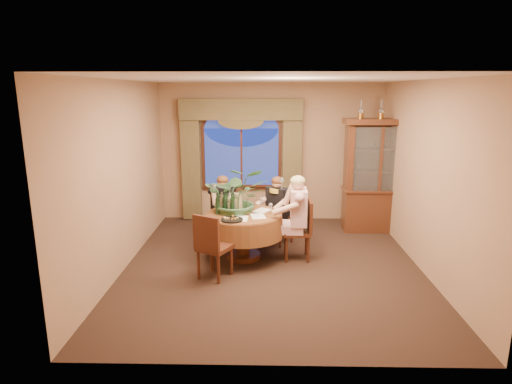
{
  "coord_description": "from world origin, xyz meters",
  "views": [
    {
      "loc": [
        -0.12,
        -6.21,
        2.65
      ],
      "look_at": [
        -0.26,
        0.28,
        1.1
      ],
      "focal_mm": 30.0,
      "sensor_mm": 36.0,
      "label": 1
    }
  ],
  "objects_px": {
    "olive_bowl": "(246,213)",
    "chair_front_left": "(215,246)",
    "stoneware_vase": "(238,202)",
    "dining_table": "(244,236)",
    "chair_right": "(297,230)",
    "wine_bottle_0": "(226,201)",
    "oil_lamp_center": "(381,109)",
    "wine_bottle_5": "(218,204)",
    "person_pink": "(298,218)",
    "chair_back_right": "(278,217)",
    "centerpiece_plant": "(237,173)",
    "person_scarf": "(278,211)",
    "wine_bottle_2": "(232,204)",
    "china_cabinet": "(377,176)",
    "oil_lamp_left": "(361,109)",
    "chair_back": "(232,216)",
    "wine_bottle_3": "(222,202)",
    "wine_bottle_1": "(230,203)",
    "oil_lamp_right": "(402,109)",
    "person_back": "(223,209)",
    "wine_bottle_4": "(225,203)"
  },
  "relations": [
    {
      "from": "oil_lamp_center",
      "to": "chair_front_left",
      "type": "distance_m",
      "value": 4.03
    },
    {
      "from": "china_cabinet",
      "to": "stoneware_vase",
      "type": "xyz_separation_m",
      "value": [
        -2.55,
        -1.33,
        -0.17
      ]
    },
    {
      "from": "oil_lamp_left",
      "to": "wine_bottle_1",
      "type": "height_order",
      "value": "oil_lamp_left"
    },
    {
      "from": "chair_back_right",
      "to": "wine_bottle_5",
      "type": "xyz_separation_m",
      "value": [
        -0.98,
        -0.77,
        0.44
      ]
    },
    {
      "from": "chair_back",
      "to": "wine_bottle_2",
      "type": "relative_size",
      "value": 2.91
    },
    {
      "from": "wine_bottle_1",
      "to": "wine_bottle_2",
      "type": "relative_size",
      "value": 1.0
    },
    {
      "from": "wine_bottle_1",
      "to": "wine_bottle_3",
      "type": "xyz_separation_m",
      "value": [
        -0.13,
        0.06,
        0.0
      ]
    },
    {
      "from": "oil_lamp_right",
      "to": "person_pink",
      "type": "distance_m",
      "value": 2.95
    },
    {
      "from": "oil_lamp_left",
      "to": "oil_lamp_right",
      "type": "xyz_separation_m",
      "value": [
        0.74,
        0.0,
        0.0
      ]
    },
    {
      "from": "dining_table",
      "to": "chair_back_right",
      "type": "xyz_separation_m",
      "value": [
        0.58,
        0.72,
        0.1
      ]
    },
    {
      "from": "oil_lamp_left",
      "to": "person_back",
      "type": "relative_size",
      "value": 0.28
    },
    {
      "from": "person_scarf",
      "to": "olive_bowl",
      "type": "bearing_deg",
      "value": 93.2
    },
    {
      "from": "dining_table",
      "to": "wine_bottle_2",
      "type": "xyz_separation_m",
      "value": [
        -0.17,
        -0.04,
        0.54
      ]
    },
    {
      "from": "centerpiece_plant",
      "to": "person_scarf",
      "type": "bearing_deg",
      "value": 36.83
    },
    {
      "from": "oil_lamp_right",
      "to": "chair_right",
      "type": "distance_m",
      "value": 3.07
    },
    {
      "from": "person_pink",
      "to": "wine_bottle_3",
      "type": "height_order",
      "value": "person_pink"
    },
    {
      "from": "stoneware_vase",
      "to": "centerpiece_plant",
      "type": "bearing_deg",
      "value": 171.06
    },
    {
      "from": "oil_lamp_left",
      "to": "wine_bottle_4",
      "type": "height_order",
      "value": "oil_lamp_left"
    },
    {
      "from": "china_cabinet",
      "to": "wine_bottle_0",
      "type": "height_order",
      "value": "china_cabinet"
    },
    {
      "from": "chair_right",
      "to": "wine_bottle_1",
      "type": "height_order",
      "value": "wine_bottle_1"
    },
    {
      "from": "china_cabinet",
      "to": "chair_front_left",
      "type": "relative_size",
      "value": 2.23
    },
    {
      "from": "chair_back",
      "to": "person_back",
      "type": "distance_m",
      "value": 0.21
    },
    {
      "from": "chair_back_right",
      "to": "wine_bottle_0",
      "type": "height_order",
      "value": "wine_bottle_0"
    },
    {
      "from": "centerpiece_plant",
      "to": "wine_bottle_0",
      "type": "relative_size",
      "value": 3.29
    },
    {
      "from": "dining_table",
      "to": "olive_bowl",
      "type": "relative_size",
      "value": 9.42
    },
    {
      "from": "chair_right",
      "to": "centerpiece_plant",
      "type": "distance_m",
      "value": 1.32
    },
    {
      "from": "chair_back",
      "to": "wine_bottle_1",
      "type": "height_order",
      "value": "wine_bottle_1"
    },
    {
      "from": "chair_back",
      "to": "wine_bottle_0",
      "type": "xyz_separation_m",
      "value": [
        -0.04,
        -0.65,
        0.44
      ]
    },
    {
      "from": "oil_lamp_left",
      "to": "chair_back",
      "type": "distance_m",
      "value": 3.04
    },
    {
      "from": "wine_bottle_1",
      "to": "wine_bottle_4",
      "type": "distance_m",
      "value": 0.07
    },
    {
      "from": "stoneware_vase",
      "to": "person_pink",
      "type": "bearing_deg",
      "value": -9.92
    },
    {
      "from": "person_back",
      "to": "wine_bottle_1",
      "type": "xyz_separation_m",
      "value": [
        0.19,
        -0.78,
        0.31
      ]
    },
    {
      "from": "oil_lamp_center",
      "to": "oil_lamp_right",
      "type": "height_order",
      "value": "same"
    },
    {
      "from": "stoneware_vase",
      "to": "centerpiece_plant",
      "type": "height_order",
      "value": "centerpiece_plant"
    },
    {
      "from": "oil_lamp_right",
      "to": "wine_bottle_0",
      "type": "height_order",
      "value": "oil_lamp_right"
    },
    {
      "from": "oil_lamp_right",
      "to": "stoneware_vase",
      "type": "bearing_deg",
      "value": -155.5
    },
    {
      "from": "oil_lamp_right",
      "to": "olive_bowl",
      "type": "xyz_separation_m",
      "value": [
        -2.78,
        -1.5,
        -1.54
      ]
    },
    {
      "from": "wine_bottle_5",
      "to": "oil_lamp_center",
      "type": "bearing_deg",
      "value": 28.09
    },
    {
      "from": "china_cabinet",
      "to": "person_back",
      "type": "distance_m",
      "value": 2.98
    },
    {
      "from": "oil_lamp_left",
      "to": "person_pink",
      "type": "relative_size",
      "value": 0.25
    },
    {
      "from": "person_back",
      "to": "wine_bottle_3",
      "type": "xyz_separation_m",
      "value": [
        0.06,
        -0.72,
        0.31
      ]
    },
    {
      "from": "oil_lamp_center",
      "to": "wine_bottle_5",
      "type": "bearing_deg",
      "value": -151.91
    },
    {
      "from": "chair_front_left",
      "to": "stoneware_vase",
      "type": "relative_size",
      "value": 3.26
    },
    {
      "from": "stoneware_vase",
      "to": "wine_bottle_1",
      "type": "distance_m",
      "value": 0.18
    },
    {
      "from": "olive_bowl",
      "to": "chair_front_left",
      "type": "bearing_deg",
      "value": -120.94
    },
    {
      "from": "chair_right",
      "to": "wine_bottle_0",
      "type": "bearing_deg",
      "value": 83.21
    },
    {
      "from": "person_back",
      "to": "wine_bottle_3",
      "type": "height_order",
      "value": "person_back"
    },
    {
      "from": "wine_bottle_2",
      "to": "wine_bottle_5",
      "type": "height_order",
      "value": "same"
    },
    {
      "from": "oil_lamp_center",
      "to": "olive_bowl",
      "type": "xyz_separation_m",
      "value": [
        -2.41,
        -1.5,
        -1.54
      ]
    },
    {
      "from": "china_cabinet",
      "to": "wine_bottle_2",
      "type": "height_order",
      "value": "china_cabinet"
    }
  ]
}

